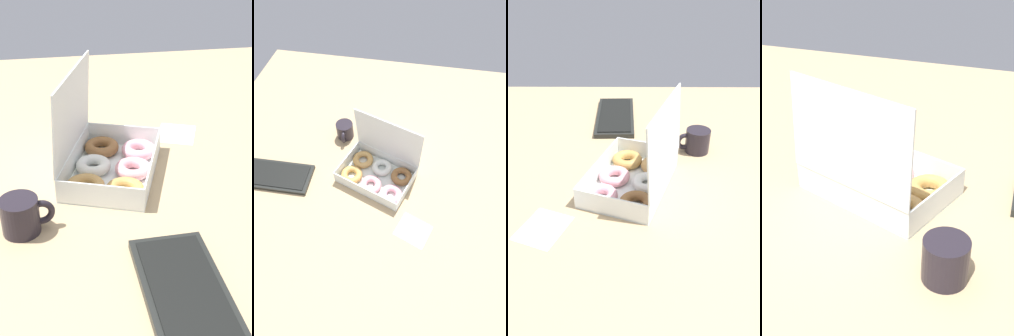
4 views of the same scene
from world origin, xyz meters
TOP-DOWN VIEW (x-y plane):
  - ground_plane at (0.00, 0.00)cm, footprint 180.00×180.00cm
  - donut_box at (-5.31, 1.40)cm, footprint 35.66×29.73cm
  - keyboard at (-51.84, -6.62)cm, footprint 36.11×15.91cm
  - coffee_mug at (-25.29, 22.46)cm, footprint 8.15×11.46cm
  - paper_napkin at (13.10, -21.02)cm, footprint 15.35×14.26cm

SIDE VIEW (x-z plane):
  - ground_plane at x=0.00cm, z-range -2.00..0.00cm
  - paper_napkin at x=13.10cm, z-range 0.00..0.15cm
  - keyboard at x=-51.84cm, z-range -0.04..2.16cm
  - donut_box at x=-5.31cm, z-range -9.97..16.91cm
  - coffee_mug at x=-25.29cm, z-range 0.10..8.13cm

